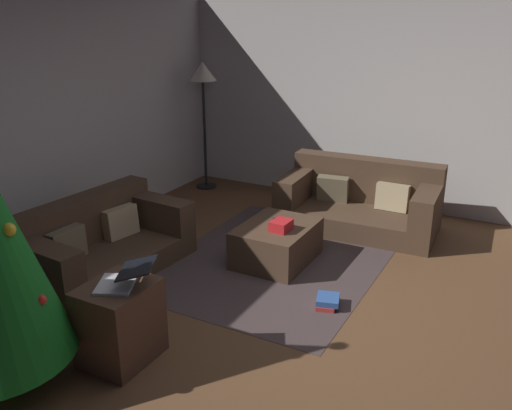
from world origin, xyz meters
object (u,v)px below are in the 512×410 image
gift_box (281,225)px  side_table (120,322)px  corner_lamp (203,81)px  book_stack (327,301)px  couch_right (360,202)px  laptop (124,278)px  tv_remote (280,221)px  couch_left (98,243)px  ottoman (277,243)px

gift_box → side_table: 1.93m
corner_lamp → book_stack: bearing=-130.0°
couch_right → side_table: (-3.28, 0.69, 0.01)m
laptop → book_stack: 1.79m
gift_box → side_table: bearing=169.5°
tv_remote → laptop: laptop is taller
couch_left → side_table: couch_left is taller
tv_remote → book_stack: (-0.71, -0.79, -0.34)m
couch_right → side_table: bearing=75.0°
tv_remote → book_stack: size_ratio=0.61×
ottoman → corner_lamp: bearing=49.1°
book_stack → corner_lamp: bearing=50.0°
couch_left → laptop: (-0.99, -1.23, 0.38)m
tv_remote → book_stack: 1.11m
couch_left → corner_lamp: size_ratio=1.00×
couch_right → tv_remote: bearing=66.4°
couch_left → ottoman: couch_left is taller
side_table → laptop: bearing=-63.6°
couch_right → corner_lamp: 2.67m
book_stack → laptop: bearing=144.0°
laptop → side_table: bearing=116.4°
tv_remote → laptop: bearing=-169.4°
ottoman → side_table: bearing=172.5°
ottoman → gift_box: 0.27m
tv_remote → side_table: size_ratio=0.27×
couch_right → laptop: 3.34m
ottoman → gift_box: size_ratio=4.06×
corner_lamp → couch_right: bearing=-99.1°
side_table → ottoman: bearing=-7.5°
side_table → laptop: laptop is taller
side_table → laptop: (0.03, -0.05, 0.35)m
couch_left → book_stack: size_ratio=6.56×
couch_left → couch_right: 2.94m
couch_left → side_table: 1.56m
gift_box → tv_remote: gift_box is taller
side_table → book_stack: 1.75m
gift_box → laptop: bearing=170.9°
book_stack → couch_left: bearing=99.4°
ottoman → corner_lamp: size_ratio=0.49×
couch_right → tv_remote: size_ratio=11.16×
gift_box → book_stack: size_ratio=0.79×
couch_right → laptop: (-3.26, 0.64, 0.36)m
gift_box → tv_remote: 0.22m
couch_right → laptop: laptop is taller
laptop → couch_left: bearing=51.0°
couch_right → ottoman: 1.37m
gift_box → laptop: size_ratio=0.43×
ottoman → gift_box: gift_box is taller
corner_lamp → laptop: bearing=-154.6°
gift_box → side_table: size_ratio=0.35×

